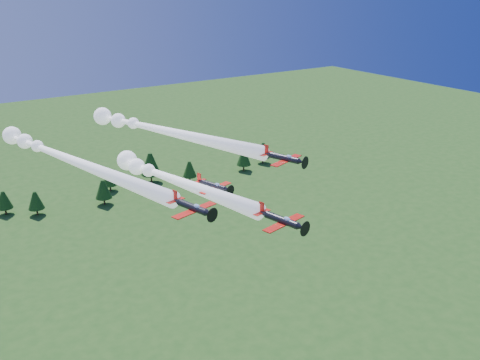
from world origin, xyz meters
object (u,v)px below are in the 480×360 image
plane_lead (172,179)px  plane_right (161,130)px  plane_left (67,158)px  plane_slot (214,186)px

plane_lead → plane_right: size_ratio=0.86×
plane_left → plane_slot: plane_left is taller
plane_lead → plane_right: (5.43, 14.86, 4.38)m
plane_left → plane_right: (17.95, -2.04, 3.03)m
plane_lead → plane_slot: size_ratio=5.76×
plane_left → plane_lead: bearing=-67.6°
plane_right → plane_slot: (-1.80, -22.66, -3.88)m
plane_left → plane_slot: size_ratio=8.02×
plane_lead → plane_slot: bearing=-77.9°
plane_lead → plane_left: 21.07m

